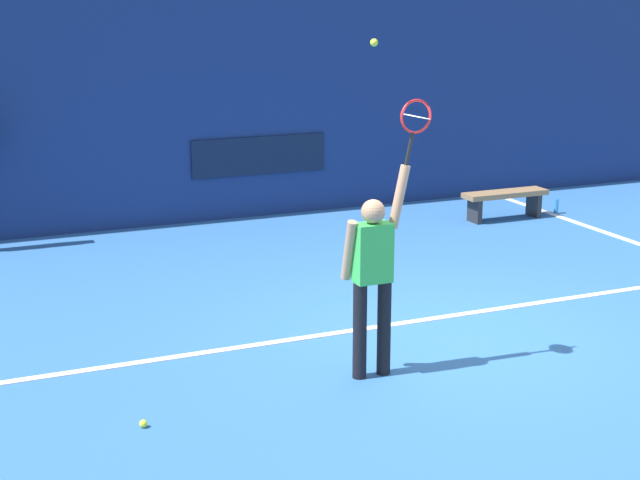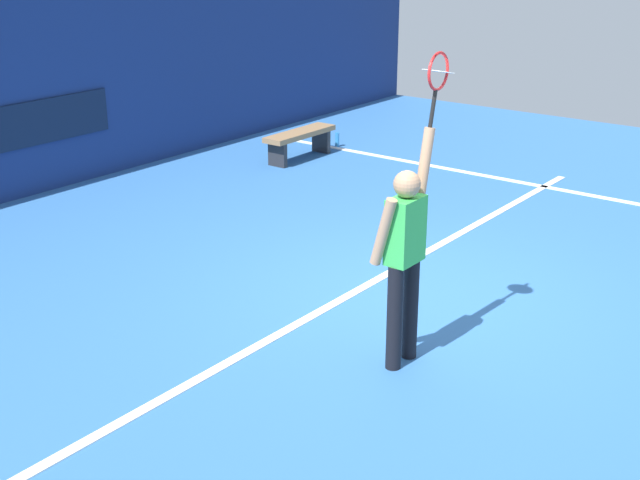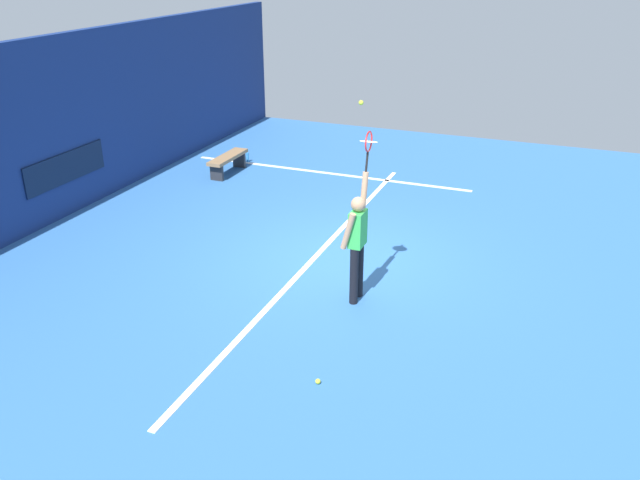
{
  "view_description": "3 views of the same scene",
  "coord_description": "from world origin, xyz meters",
  "px_view_note": "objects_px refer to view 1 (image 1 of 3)",
  "views": [
    {
      "loc": [
        -4.96,
        -8.17,
        3.5
      ],
      "look_at": [
        -1.43,
        0.1,
        1.15
      ],
      "focal_mm": 53.69,
      "sensor_mm": 36.0,
      "label": 1
    },
    {
      "loc": [
        -6.82,
        -4.07,
        3.51
      ],
      "look_at": [
        -1.48,
        0.01,
        1.03
      ],
      "focal_mm": 48.19,
      "sensor_mm": 36.0,
      "label": 2
    },
    {
      "loc": [
        -9.69,
        -3.44,
        5.0
      ],
      "look_at": [
        -1.55,
        -0.19,
        1.06
      ],
      "focal_mm": 36.62,
      "sensor_mm": 36.0,
      "label": 3
    }
  ],
  "objects_px": {
    "tennis_racket": "(415,120)",
    "spare_ball": "(143,424)",
    "court_bench": "(505,198)",
    "tennis_ball": "(374,43)",
    "tennis_player": "(373,272)",
    "water_bottle": "(556,206)"
  },
  "relations": [
    {
      "from": "water_bottle",
      "to": "spare_ball",
      "type": "relative_size",
      "value": 3.53
    },
    {
      "from": "tennis_racket",
      "to": "spare_ball",
      "type": "relative_size",
      "value": 9.19
    },
    {
      "from": "tennis_player",
      "to": "water_bottle",
      "type": "relative_size",
      "value": 8.28
    },
    {
      "from": "tennis_racket",
      "to": "tennis_ball",
      "type": "relative_size",
      "value": 9.19
    },
    {
      "from": "tennis_ball",
      "to": "tennis_racket",
      "type": "bearing_deg",
      "value": 1.18
    },
    {
      "from": "court_bench",
      "to": "tennis_ball",
      "type": "bearing_deg",
      "value": -134.17
    },
    {
      "from": "spare_ball",
      "to": "tennis_ball",
      "type": "bearing_deg",
      "value": 6.45
    },
    {
      "from": "tennis_ball",
      "to": "spare_ball",
      "type": "xyz_separation_m",
      "value": [
        -2.2,
        -0.25,
        -3.04
      ]
    },
    {
      "from": "water_bottle",
      "to": "court_bench",
      "type": "bearing_deg",
      "value": 180.0
    },
    {
      "from": "court_bench",
      "to": "water_bottle",
      "type": "bearing_deg",
      "value": 0.0
    },
    {
      "from": "tennis_player",
      "to": "tennis_ball",
      "type": "height_order",
      "value": "tennis_ball"
    },
    {
      "from": "tennis_player",
      "to": "spare_ball",
      "type": "bearing_deg",
      "value": -173.29
    },
    {
      "from": "spare_ball",
      "to": "court_bench",
      "type": "bearing_deg",
      "value": 36.46
    },
    {
      "from": "tennis_racket",
      "to": "court_bench",
      "type": "xyz_separation_m",
      "value": [
        4.31,
        4.87,
        -2.04
      ]
    },
    {
      "from": "tennis_racket",
      "to": "court_bench",
      "type": "bearing_deg",
      "value": 48.46
    },
    {
      "from": "tennis_ball",
      "to": "court_bench",
      "type": "distance_m",
      "value": 7.33
    },
    {
      "from": "tennis_ball",
      "to": "water_bottle",
      "type": "xyz_separation_m",
      "value": [
        5.73,
        4.88,
        -2.95
      ]
    },
    {
      "from": "water_bottle",
      "to": "spare_ball",
      "type": "height_order",
      "value": "water_bottle"
    },
    {
      "from": "tennis_racket",
      "to": "tennis_ball",
      "type": "distance_m",
      "value": 0.81
    },
    {
      "from": "tennis_player",
      "to": "spare_ball",
      "type": "height_order",
      "value": "tennis_player"
    },
    {
      "from": "water_bottle",
      "to": "spare_ball",
      "type": "distance_m",
      "value": 9.44
    },
    {
      "from": "tennis_player",
      "to": "court_bench",
      "type": "distance_m",
      "value": 6.81
    }
  ]
}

